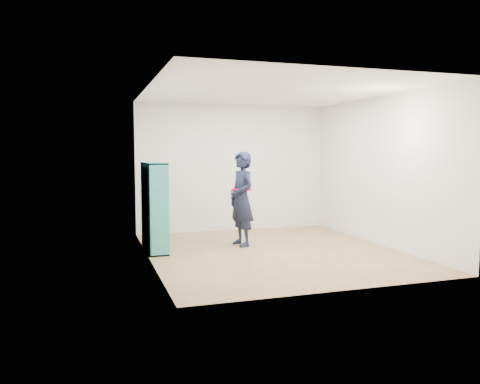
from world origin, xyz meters
name	(u,v)px	position (x,y,z in m)	size (l,w,h in m)	color
floor	(273,252)	(0.00, 0.00, 0.00)	(4.50, 4.50, 0.00)	olive
ceiling	(274,91)	(0.00, 0.00, 2.60)	(4.50, 4.50, 0.00)	white
wall_left	(149,175)	(-2.00, 0.00, 1.30)	(0.02, 4.50, 2.60)	silver
wall_right	(380,171)	(2.00, 0.00, 1.30)	(0.02, 4.50, 2.60)	silver
wall_back	(233,168)	(0.00, 2.25, 1.30)	(4.00, 0.02, 2.60)	silver
wall_front	(346,181)	(0.00, -2.25, 1.30)	(4.00, 0.02, 2.60)	silver
bookshelf	(153,208)	(-1.85, 0.76, 0.71)	(0.32, 1.09, 1.46)	teal
person	(242,199)	(-0.33, 0.65, 0.82)	(0.50, 0.66, 1.64)	black
smartphone	(232,193)	(-0.50, 0.70, 0.93)	(0.04, 0.09, 0.14)	silver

